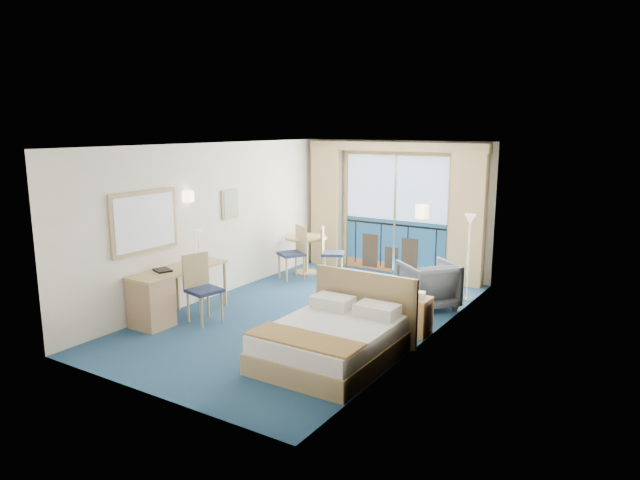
{
  "coord_description": "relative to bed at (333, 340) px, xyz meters",
  "views": [
    {
      "loc": [
        4.81,
        -7.28,
        2.98
      ],
      "look_at": [
        0.1,
        0.2,
        1.21
      ],
      "focal_mm": 32.0,
      "sensor_mm": 36.0,
      "label": 1
    }
  ],
  "objects": [
    {
      "name": "bed",
      "position": [
        0.0,
        0.0,
        0.0
      ],
      "size": [
        1.58,
        1.88,
        0.99
      ],
      "color": "tan",
      "rests_on": "ground"
    },
    {
      "name": "sconce_right",
      "position": [
        0.68,
        1.18,
        1.57
      ],
      "size": [
        0.18,
        0.18,
        0.18
      ],
      "primitive_type": "cylinder",
      "color": "#FFE2B2",
      "rests_on": "room_walls"
    },
    {
      "name": "desk_chair",
      "position": [
        -2.51,
        0.23,
        0.32
      ],
      "size": [
        0.55,
        0.54,
        1.06
      ],
      "rotation": [
        0.0,
        0.0,
        1.35
      ],
      "color": "#1F284A",
      "rests_on": "ground"
    },
    {
      "name": "desk",
      "position": [
        -2.96,
        -0.24,
        0.16
      ],
      "size": [
        0.58,
        1.68,
        0.79
      ],
      "color": "tan",
      "rests_on": "ground"
    },
    {
      "name": "desk_lamp",
      "position": [
        -3.06,
        0.78,
        0.87
      ],
      "size": [
        0.13,
        0.13,
        0.49
      ],
      "color": "silver",
      "rests_on": "desk"
    },
    {
      "name": "floor_lamp",
      "position": [
        0.62,
        3.49,
        0.86
      ],
      "size": [
        0.21,
        0.21,
        1.51
      ],
      "color": "silver",
      "rests_on": "ground"
    },
    {
      "name": "balcony_door",
      "position": [
        -1.27,
        4.55,
        0.87
      ],
      "size": [
        2.36,
        0.03,
        2.52
      ],
      "color": "navy",
      "rests_on": "room_walls"
    },
    {
      "name": "pelmet",
      "position": [
        -1.26,
        4.43,
        2.3
      ],
      "size": [
        3.8,
        0.25,
        0.18
      ],
      "primitive_type": "cube",
      "color": "tan",
      "rests_on": "room_walls"
    },
    {
      "name": "floor",
      "position": [
        -1.26,
        1.33,
        -0.28
      ],
      "size": [
        6.5,
        6.5,
        0.0
      ],
      "primitive_type": "plane",
      "color": "navy",
      "rests_on": "ground"
    },
    {
      "name": "curtain_right",
      "position": [
        0.29,
        4.4,
        1.0
      ],
      "size": [
        0.65,
        0.22,
        2.55
      ],
      "primitive_type": "cube",
      "color": "tan",
      "rests_on": "room_walls"
    },
    {
      "name": "table_chair_b",
      "position": [
        -2.7,
        3.07,
        0.32
      ],
      "size": [
        0.63,
        0.63,
        1.06
      ],
      "rotation": [
        0.0,
        0.0,
        -0.54
      ],
      "color": "#1F284A",
      "rests_on": "ground"
    },
    {
      "name": "round_table",
      "position": [
        -2.77,
        3.54,
        0.3
      ],
      "size": [
        0.85,
        0.85,
        0.76
      ],
      "color": "tan",
      "rests_on": "ground"
    },
    {
      "name": "armchair",
      "position": [
        0.2,
        2.75,
        0.11
      ],
      "size": [
        1.19,
        1.19,
        0.78
      ],
      "primitive_type": "imported",
      "rotation": [
        0.0,
        0.0,
        4.01
      ],
      "color": "#4C535D",
      "rests_on": "ground"
    },
    {
      "name": "nightstand",
      "position": [
        0.51,
        1.47,
        -0.0
      ],
      "size": [
        0.42,
        0.4,
        0.55
      ],
      "primitive_type": "cube",
      "color": "tan",
      "rests_on": "ground"
    },
    {
      "name": "room_walls",
      "position": [
        -1.26,
        1.33,
        1.5
      ],
      "size": [
        4.04,
        6.54,
        2.72
      ],
      "color": "beige",
      "rests_on": "ground"
    },
    {
      "name": "phone",
      "position": [
        0.55,
        1.5,
        0.31
      ],
      "size": [
        0.22,
        0.19,
        0.08
      ],
      "primitive_type": "cube",
      "rotation": [
        0.0,
        0.0,
        0.26
      ],
      "color": "beige",
      "rests_on": "nightstand"
    },
    {
      "name": "sconce_left",
      "position": [
        -3.2,
        0.73,
        1.57
      ],
      "size": [
        0.18,
        0.18,
        0.18
      ],
      "primitive_type": "cylinder",
      "color": "#FFE2B2",
      "rests_on": "room_walls"
    },
    {
      "name": "wall_print",
      "position": [
        -3.23,
        1.78,
        1.32
      ],
      "size": [
        0.04,
        0.42,
        0.52
      ],
      "color": "tan",
      "rests_on": "room_walls"
    },
    {
      "name": "mirror",
      "position": [
        -3.23,
        -0.17,
        1.27
      ],
      "size": [
        0.05,
        1.25,
        0.95
      ],
      "color": "tan",
      "rests_on": "room_walls"
    },
    {
      "name": "table_chair_a",
      "position": [
        -2.2,
        3.49,
        0.3
      ],
      "size": [
        0.6,
        0.59,
        1.02
      ],
      "rotation": [
        0.0,
        0.0,
        2.05
      ],
      "color": "#1F284A",
      "rests_on": "ground"
    },
    {
      "name": "curtain_left",
      "position": [
        -2.81,
        4.4,
        1.0
      ],
      "size": [
        0.65,
        0.22,
        2.55
      ],
      "primitive_type": "cube",
      "color": "tan",
      "rests_on": "room_walls"
    },
    {
      "name": "folder",
      "position": [
        -3.03,
        -0.05,
        0.52
      ],
      "size": [
        0.35,
        0.31,
        0.03
      ],
      "primitive_type": "cube",
      "rotation": [
        0.0,
        0.0,
        -0.36
      ],
      "color": "black",
      "rests_on": "desk"
    }
  ]
}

